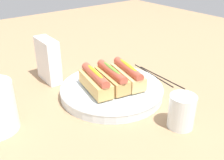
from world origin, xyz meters
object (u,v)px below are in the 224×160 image
at_px(napkin_box, 48,60).
at_px(hotdog_back, 112,78).
at_px(serving_bowl, 112,90).
at_px(hotdog_side, 95,81).
at_px(chopstick_near, 153,75).
at_px(water_glass, 181,113).
at_px(hotdog_front, 128,74).
at_px(chopstick_far, 161,77).

bearing_deg(napkin_box, hotdog_back, -152.35).
distance_m(serving_bowl, hotdog_side, 0.07).
xyz_separation_m(napkin_box, chopstick_near, (-0.20, -0.31, -0.07)).
xyz_separation_m(water_glass, napkin_box, (0.45, 0.15, 0.03)).
distance_m(hotdog_front, chopstick_far, 0.17).
bearing_deg(hotdog_back, serving_bowl, 32.83).
distance_m(hotdog_front, hotdog_side, 0.11).
bearing_deg(chopstick_far, napkin_box, 57.56).
bearing_deg(hotdog_back, chopstick_far, -92.65).
bearing_deg(hotdog_front, hotdog_back, 77.38).
bearing_deg(water_glass, hotdog_back, 9.52).
distance_m(napkin_box, chopstick_far, 0.40).
height_order(napkin_box, chopstick_far, napkin_box).
bearing_deg(serving_bowl, hotdog_back, -147.17).
relative_size(serving_bowl, hotdog_side, 2.06).
bearing_deg(chopstick_near, hotdog_front, 109.28).
relative_size(hotdog_front, hotdog_side, 1.00).
height_order(serving_bowl, napkin_box, napkin_box).
xyz_separation_m(serving_bowl, water_glass, (-0.24, -0.04, 0.02)).
relative_size(serving_bowl, hotdog_front, 2.05).
relative_size(hotdog_side, chopstick_near, 0.71).
height_order(hotdog_back, hotdog_side, same).
bearing_deg(chopstick_far, hotdog_side, 87.77).
xyz_separation_m(serving_bowl, chopstick_far, (-0.01, -0.22, -0.01)).
height_order(serving_bowl, chopstick_far, serving_bowl).
bearing_deg(hotdog_front, chopstick_near, -78.00).
height_order(hotdog_side, napkin_box, napkin_box).
height_order(serving_bowl, hotdog_front, hotdog_front).
relative_size(hotdog_back, water_glass, 1.74).
bearing_deg(hotdog_side, hotdog_front, -102.62).
bearing_deg(napkin_box, hotdog_side, -164.07).
bearing_deg(water_glass, chopstick_near, -32.57).
relative_size(hotdog_front, chopstick_near, 0.71).
relative_size(hotdog_side, chopstick_far, 0.71).
bearing_deg(chopstick_near, napkin_box, 65.17).
bearing_deg(chopstick_far, hotdog_front, 93.14).
distance_m(water_glass, chopstick_far, 0.29).
distance_m(hotdog_side, water_glass, 0.27).
height_order(hotdog_side, chopstick_far, hotdog_side).
bearing_deg(hotdog_side, napkin_box, 14.73).
height_order(serving_bowl, hotdog_side, hotdog_side).
relative_size(hotdog_back, hotdog_side, 1.00).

